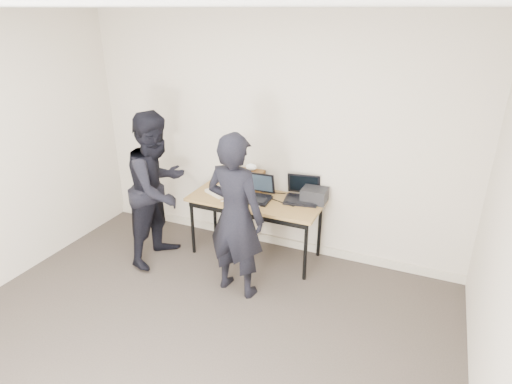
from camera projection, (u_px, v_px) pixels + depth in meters
The scene contains 13 objects.
room at pixel (150, 221), 2.93m from camera, with size 4.60×4.60×2.80m.
desk at pixel (255, 204), 4.83m from camera, with size 1.51×0.66×0.72m.
laptop_beige at pixel (223, 189), 4.97m from camera, with size 0.38×0.38×0.23m.
laptop_center at pixel (256, 193), 4.81m from camera, with size 0.37×0.35×0.27m.
laptop_right at pixel (302, 194), 4.77m from camera, with size 0.42×0.40×0.27m.
leather_satchel at pixel (249, 179), 5.01m from camera, with size 0.37×0.19×0.25m.
tissue at pixel (251, 167), 4.95m from camera, with size 0.13×0.10×0.08m, color white.
equipment_box at pixel (314, 195), 4.71m from camera, with size 0.27×0.23×0.16m, color black.
power_brick at pixel (231, 200), 4.74m from camera, with size 0.09×0.05×0.03m, color black.
cables at pixel (259, 199), 4.79m from camera, with size 1.14×0.49×0.01m.
person_typist at pixel (235, 216), 4.13m from camera, with size 0.61×0.40×1.68m, color black.
person_observer at pixel (158, 188), 4.72m from camera, with size 0.84×0.65×1.73m, color black.
baseboard at pixel (269, 239), 5.33m from camera, with size 4.50×0.03×0.10m, color #BEB39D.
Camera 1 is at (1.70, -2.12, 2.69)m, focal length 30.00 mm.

